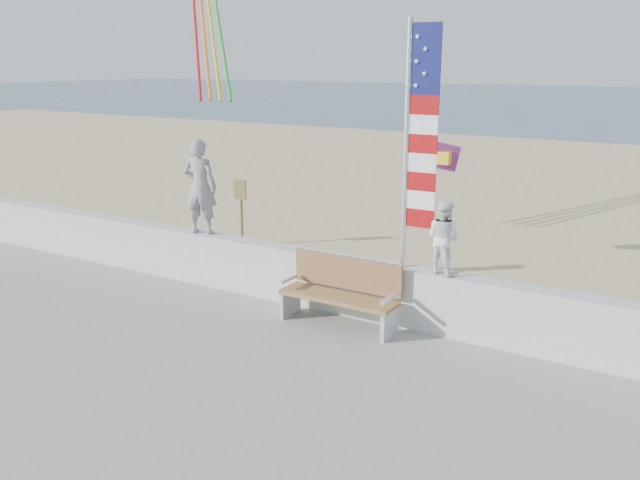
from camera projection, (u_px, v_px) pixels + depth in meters
The scene contains 9 objects.
ground at pixel (240, 361), 9.32m from camera, with size 220.00×220.00×0.00m, color #314A63.
sand at pixel (464, 226), 16.75m from camera, with size 90.00×40.00×0.08m, color tan.
seawall at pixel (316, 279), 10.81m from camera, with size 30.00×0.35×0.90m, color silver.
adult at pixel (200, 187), 11.66m from camera, with size 0.60×0.39×1.65m, color gray.
child at pixel (443, 237), 9.50m from camera, with size 0.51×0.40×1.05m, color white.
bench at pixel (341, 291), 10.06m from camera, with size 1.80×0.57×1.00m.
flag at pixel (415, 136), 9.39m from camera, with size 0.50×0.08×3.50m.
parafoil_kite at pixel (436, 155), 13.18m from camera, with size 0.94×0.71×0.66m.
sign at pixel (241, 207), 14.62m from camera, with size 0.32×0.07×1.46m.
Camera 1 is at (5.39, -6.76, 4.02)m, focal length 38.00 mm.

